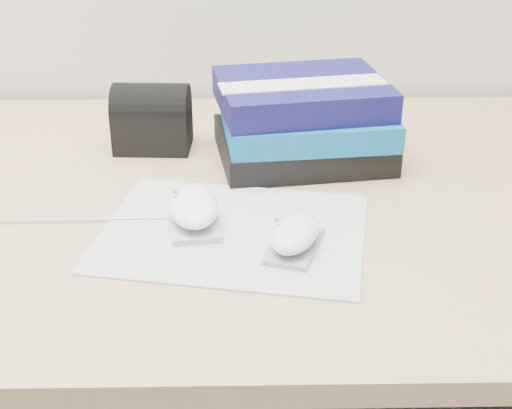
{
  "coord_description": "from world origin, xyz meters",
  "views": [
    {
      "loc": [
        -0.07,
        0.67,
        1.19
      ],
      "look_at": [
        -0.06,
        1.47,
        0.77
      ],
      "focal_mm": 50.0,
      "sensor_mm": 36.0,
      "label": 1
    }
  ],
  "objects_px": {
    "mouse_rear": "(193,208)",
    "mouse_front": "(294,235)",
    "book_stack": "(303,120)",
    "pouch": "(152,118)",
    "desk": "(288,301)"
  },
  "relations": [
    {
      "from": "desk",
      "to": "mouse_rear",
      "type": "distance_m",
      "value": 0.33
    },
    {
      "from": "desk",
      "to": "pouch",
      "type": "xyz_separation_m",
      "value": [
        -0.22,
        0.1,
        0.29
      ]
    },
    {
      "from": "mouse_rear",
      "to": "pouch",
      "type": "relative_size",
      "value": 1.01
    },
    {
      "from": "desk",
      "to": "mouse_front",
      "type": "bearing_deg",
      "value": -92.58
    },
    {
      "from": "desk",
      "to": "mouse_rear",
      "type": "xyz_separation_m",
      "value": [
        -0.14,
        -0.16,
        0.26
      ]
    },
    {
      "from": "desk",
      "to": "book_stack",
      "type": "distance_m",
      "value": 0.3
    },
    {
      "from": "mouse_rear",
      "to": "pouch",
      "type": "distance_m",
      "value": 0.27
    },
    {
      "from": "desk",
      "to": "pouch",
      "type": "distance_m",
      "value": 0.37
    },
    {
      "from": "desk",
      "to": "book_stack",
      "type": "relative_size",
      "value": 5.67
    },
    {
      "from": "mouse_rear",
      "to": "mouse_front",
      "type": "bearing_deg",
      "value": -27.58
    },
    {
      "from": "mouse_rear",
      "to": "pouch",
      "type": "height_order",
      "value": "pouch"
    },
    {
      "from": "mouse_rear",
      "to": "book_stack",
      "type": "xyz_separation_m",
      "value": [
        0.16,
        0.21,
        0.04
      ]
    },
    {
      "from": "desk",
      "to": "mouse_front",
      "type": "distance_m",
      "value": 0.34
    },
    {
      "from": "pouch",
      "to": "desk",
      "type": "bearing_deg",
      "value": -24.81
    },
    {
      "from": "book_stack",
      "to": "pouch",
      "type": "height_order",
      "value": "book_stack"
    }
  ]
}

